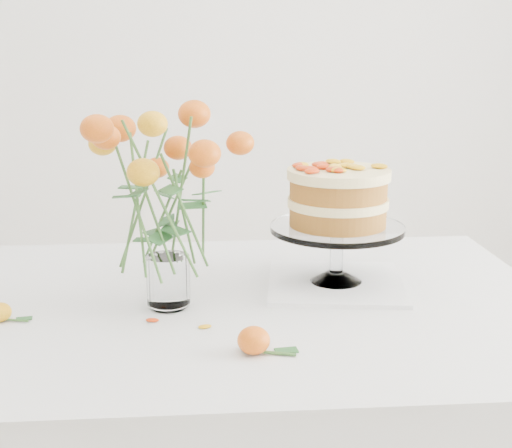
# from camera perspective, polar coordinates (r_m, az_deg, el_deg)

# --- Properties ---
(table) EXTENTS (1.43, 0.93, 0.76)m
(table) POSITION_cam_1_polar(r_m,az_deg,el_deg) (1.51, -3.34, -9.09)
(table) COLOR tan
(table) RESTS_ON ground
(napkin) EXTENTS (0.33, 0.33, 0.01)m
(napkin) POSITION_cam_1_polar(r_m,az_deg,el_deg) (1.58, 6.39, -4.70)
(napkin) COLOR white
(napkin) RESTS_ON table
(cake_stand) EXTENTS (0.29, 0.29, 0.26)m
(cake_stand) POSITION_cam_1_polar(r_m,az_deg,el_deg) (1.53, 6.57, 1.63)
(cake_stand) COLOR silver
(cake_stand) RESTS_ON napkin
(rose_vase) EXTENTS (0.31, 0.31, 0.43)m
(rose_vase) POSITION_cam_1_polar(r_m,az_deg,el_deg) (1.39, -7.28, 3.22)
(rose_vase) COLOR silver
(rose_vase) RESTS_ON table
(loose_rose_near) EXTENTS (0.08, 0.04, 0.04)m
(loose_rose_near) POSITION_cam_1_polar(r_m,az_deg,el_deg) (1.45, -19.78, -6.66)
(loose_rose_near) COLOR #FCB015
(loose_rose_near) RESTS_ON table
(loose_rose_far) EXTENTS (0.10, 0.06, 0.05)m
(loose_rose_far) POSITION_cam_1_polar(r_m,az_deg,el_deg) (1.23, -0.16, -9.30)
(loose_rose_far) COLOR #C05209
(loose_rose_far) RESTS_ON table
(stray_petal_a) EXTENTS (0.03, 0.02, 0.00)m
(stray_petal_a) POSITION_cam_1_polar(r_m,az_deg,el_deg) (1.39, -8.29, -7.63)
(stray_petal_a) COLOR #F4AD0F
(stray_petal_a) RESTS_ON table
(stray_petal_b) EXTENTS (0.03, 0.02, 0.00)m
(stray_petal_b) POSITION_cam_1_polar(r_m,az_deg,el_deg) (1.35, -4.11, -8.20)
(stray_petal_b) COLOR #F4AD0F
(stray_petal_b) RESTS_ON table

